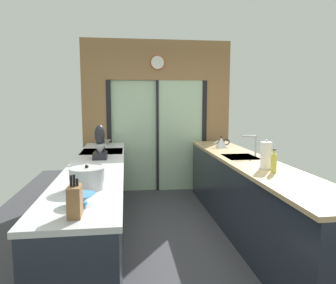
{
  "coord_description": "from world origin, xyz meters",
  "views": [
    {
      "loc": [
        -0.57,
        -3.36,
        1.63
      ],
      "look_at": [
        0.0,
        0.95,
        1.08
      ],
      "focal_mm": 34.34,
      "sensor_mm": 36.0,
      "label": 1
    }
  ],
  "objects_px": {
    "stand_mixer": "(100,146)",
    "soap_bottle": "(274,163)",
    "knife_block": "(75,201)",
    "mixing_bowl_far": "(106,142)",
    "mixing_bowl_near": "(80,199)",
    "oven_range": "(103,183)",
    "stock_pot": "(87,178)",
    "paper_towel_roll": "(266,155)",
    "kettle": "(221,142)",
    "mixing_bowl_mid": "(94,168)"
  },
  "relations": [
    {
      "from": "mixing_bowl_near",
      "to": "stand_mixer",
      "type": "distance_m",
      "value": 1.82
    },
    {
      "from": "kettle",
      "to": "paper_towel_roll",
      "type": "bearing_deg",
      "value": -90.06
    },
    {
      "from": "mixing_bowl_mid",
      "to": "soap_bottle",
      "type": "height_order",
      "value": "soap_bottle"
    },
    {
      "from": "mixing_bowl_mid",
      "to": "mixing_bowl_far",
      "type": "bearing_deg",
      "value": 90.0
    },
    {
      "from": "kettle",
      "to": "mixing_bowl_mid",
      "type": "bearing_deg",
      "value": -139.44
    },
    {
      "from": "oven_range",
      "to": "soap_bottle",
      "type": "relative_size",
      "value": 3.87
    },
    {
      "from": "mixing_bowl_far",
      "to": "paper_towel_roll",
      "type": "distance_m",
      "value": 2.82
    },
    {
      "from": "soap_bottle",
      "to": "stock_pot",
      "type": "bearing_deg",
      "value": -168.31
    },
    {
      "from": "stock_pot",
      "to": "knife_block",
      "type": "bearing_deg",
      "value": -90.0
    },
    {
      "from": "oven_range",
      "to": "stock_pot",
      "type": "distance_m",
      "value": 2.07
    },
    {
      "from": "stock_pot",
      "to": "soap_bottle",
      "type": "height_order",
      "value": "soap_bottle"
    },
    {
      "from": "kettle",
      "to": "soap_bottle",
      "type": "distance_m",
      "value": 1.78
    },
    {
      "from": "mixing_bowl_near",
      "to": "paper_towel_roll",
      "type": "bearing_deg",
      "value": 28.38
    },
    {
      "from": "stand_mixer",
      "to": "soap_bottle",
      "type": "relative_size",
      "value": 1.77
    },
    {
      "from": "stand_mixer",
      "to": "kettle",
      "type": "relative_size",
      "value": 1.64
    },
    {
      "from": "mixing_bowl_mid",
      "to": "mixing_bowl_near",
      "type": "bearing_deg",
      "value": -90.0
    },
    {
      "from": "soap_bottle",
      "to": "paper_towel_roll",
      "type": "height_order",
      "value": "paper_towel_roll"
    },
    {
      "from": "knife_block",
      "to": "mixing_bowl_far",
      "type": "bearing_deg",
      "value": 90.0
    },
    {
      "from": "stand_mixer",
      "to": "kettle",
      "type": "xyz_separation_m",
      "value": [
        1.78,
        0.74,
        -0.08
      ]
    },
    {
      "from": "knife_block",
      "to": "soap_bottle",
      "type": "bearing_deg",
      "value": 29.66
    },
    {
      "from": "mixing_bowl_far",
      "to": "soap_bottle",
      "type": "relative_size",
      "value": 0.66
    },
    {
      "from": "mixing_bowl_near",
      "to": "paper_towel_roll",
      "type": "distance_m",
      "value": 2.03
    },
    {
      "from": "stand_mixer",
      "to": "stock_pot",
      "type": "xyz_separation_m",
      "value": [
        0.0,
        -1.4,
        -0.07
      ]
    },
    {
      "from": "knife_block",
      "to": "stock_pot",
      "type": "bearing_deg",
      "value": 90.0
    },
    {
      "from": "stock_pot",
      "to": "paper_towel_roll",
      "type": "bearing_deg",
      "value": 17.23
    },
    {
      "from": "oven_range",
      "to": "stock_pot",
      "type": "xyz_separation_m",
      "value": [
        0.02,
        -2.0,
        0.55
      ]
    },
    {
      "from": "stand_mixer",
      "to": "kettle",
      "type": "distance_m",
      "value": 1.93
    },
    {
      "from": "knife_block",
      "to": "paper_towel_roll",
      "type": "height_order",
      "value": "paper_towel_roll"
    },
    {
      "from": "oven_range",
      "to": "mixing_bowl_near",
      "type": "xyz_separation_m",
      "value": [
        0.02,
        -2.41,
        0.51
      ]
    },
    {
      "from": "paper_towel_roll",
      "to": "kettle",
      "type": "bearing_deg",
      "value": 89.94
    },
    {
      "from": "stand_mixer",
      "to": "soap_bottle",
      "type": "xyz_separation_m",
      "value": [
        1.78,
        -1.03,
        -0.06
      ]
    },
    {
      "from": "stock_pot",
      "to": "stand_mixer",
      "type": "bearing_deg",
      "value": 90.0
    },
    {
      "from": "mixing_bowl_far",
      "to": "stand_mixer",
      "type": "xyz_separation_m",
      "value": [
        0.0,
        -1.34,
        0.12
      ]
    },
    {
      "from": "kettle",
      "to": "stock_pot",
      "type": "bearing_deg",
      "value": -129.69
    },
    {
      "from": "mixing_bowl_near",
      "to": "stand_mixer",
      "type": "relative_size",
      "value": 0.49
    },
    {
      "from": "mixing_bowl_far",
      "to": "stock_pot",
      "type": "distance_m",
      "value": 2.74
    },
    {
      "from": "stand_mixer",
      "to": "soap_bottle",
      "type": "bearing_deg",
      "value": -30.14
    },
    {
      "from": "knife_block",
      "to": "paper_towel_roll",
      "type": "bearing_deg",
      "value": 33.93
    },
    {
      "from": "mixing_bowl_near",
      "to": "knife_block",
      "type": "height_order",
      "value": "knife_block"
    },
    {
      "from": "oven_range",
      "to": "soap_bottle",
      "type": "height_order",
      "value": "soap_bottle"
    },
    {
      "from": "mixing_bowl_far",
      "to": "mixing_bowl_mid",
      "type": "bearing_deg",
      "value": -90.0
    },
    {
      "from": "mixing_bowl_near",
      "to": "knife_block",
      "type": "relative_size",
      "value": 0.78
    },
    {
      "from": "soap_bottle",
      "to": "oven_range",
      "type": "bearing_deg",
      "value": 137.8
    },
    {
      "from": "oven_range",
      "to": "mixing_bowl_mid",
      "type": "bearing_deg",
      "value": -89.23
    },
    {
      "from": "stand_mixer",
      "to": "mixing_bowl_near",
      "type": "bearing_deg",
      "value": -90.0
    },
    {
      "from": "mixing_bowl_mid",
      "to": "paper_towel_roll",
      "type": "bearing_deg",
      "value": -2.24
    },
    {
      "from": "knife_block",
      "to": "soap_bottle",
      "type": "relative_size",
      "value": 1.11
    },
    {
      "from": "oven_range",
      "to": "mixing_bowl_far",
      "type": "xyz_separation_m",
      "value": [
        0.02,
        0.74,
        0.5
      ]
    },
    {
      "from": "kettle",
      "to": "paper_towel_roll",
      "type": "distance_m",
      "value": 1.6
    },
    {
      "from": "mixing_bowl_far",
      "to": "knife_block",
      "type": "xyz_separation_m",
      "value": [
        -0.0,
        -3.39,
        0.06
      ]
    }
  ]
}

